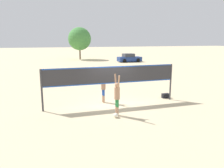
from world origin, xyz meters
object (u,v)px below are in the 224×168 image
(volleyball_net, at_px, (112,77))
(player_spiker, at_px, (117,94))
(player_blocker, at_px, (103,86))
(volleyball, at_px, (116,115))
(parked_car_near, at_px, (129,58))
(tree_left_cluster, at_px, (80,39))
(gear_bag, at_px, (166,96))

(volleyball_net, distance_m, player_spiker, 1.97)
(player_blocker, distance_m, volleyball, 2.97)
(player_blocker, xyz_separation_m, parked_car_near, (10.92, 22.82, -0.41))
(tree_left_cluster, bearing_deg, volleyball_net, -95.90)
(player_spiker, bearing_deg, gear_bag, -61.51)
(tree_left_cluster, bearing_deg, volleyball, -96.33)
(player_spiker, xyz_separation_m, gear_bag, (4.22, 2.29, -0.97))
(parked_car_near, bearing_deg, volleyball_net, -114.85)
(volleyball_net, xyz_separation_m, tree_left_cluster, (3.18, 30.82, 2.29))
(player_spiker, bearing_deg, parked_car_near, -23.24)
(volleyball_net, distance_m, player_blocker, 0.97)
(player_spiker, height_order, volleyball, player_spiker)
(gear_bag, bearing_deg, parked_car_near, 73.87)
(volleyball_net, xyz_separation_m, player_blocker, (-0.35, 0.67, -0.62))
(gear_bag, distance_m, parked_car_near, 24.02)
(gear_bag, bearing_deg, tree_left_cluster, 91.34)
(parked_car_near, bearing_deg, gear_bag, -106.76)
(gear_bag, bearing_deg, player_spiker, -151.51)
(player_spiker, xyz_separation_m, volleyball, (-0.15, -0.29, -1.00))
(volleyball, bearing_deg, player_blocker, 87.49)
(volleyball_net, height_order, player_blocker, volleyball_net)
(volleyball_net, height_order, gear_bag, volleyball_net)
(player_spiker, bearing_deg, volleyball, 151.94)
(volleyball, relative_size, parked_car_near, 0.06)
(player_spiker, height_order, gear_bag, player_spiker)
(gear_bag, height_order, parked_car_near, parked_car_near)
(player_spiker, xyz_separation_m, parked_car_near, (10.89, 25.35, -0.48))
(volleyball_net, bearing_deg, tree_left_cluster, 84.10)
(volleyball_net, height_order, volleyball, volleyball_net)
(parked_car_near, bearing_deg, volleyball, -113.92)
(player_blocker, relative_size, gear_bag, 4.13)
(gear_bag, distance_m, tree_left_cluster, 30.64)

